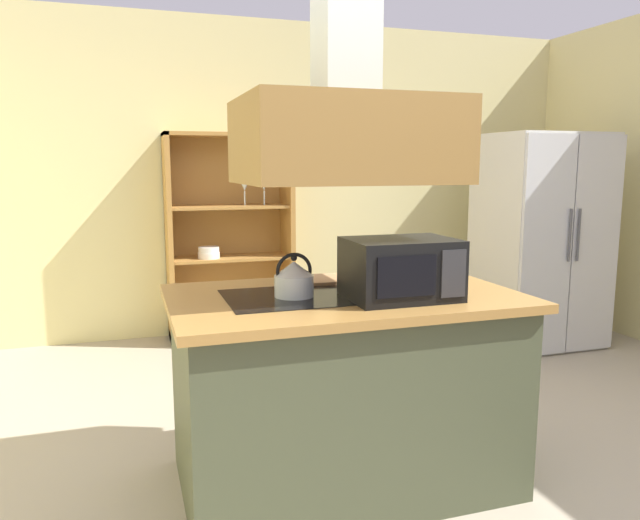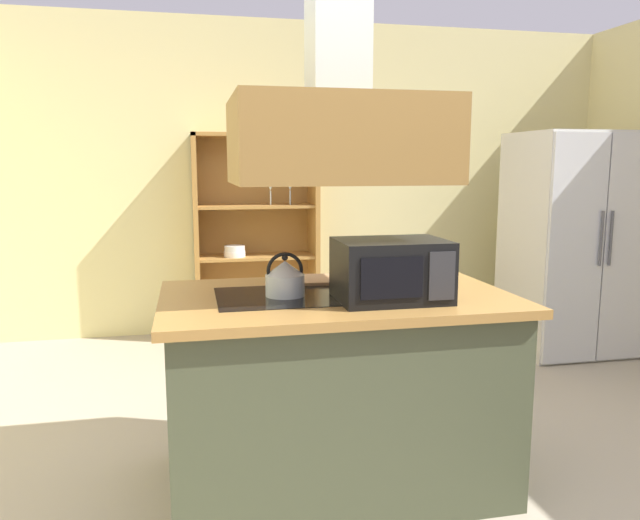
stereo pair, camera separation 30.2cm
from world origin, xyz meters
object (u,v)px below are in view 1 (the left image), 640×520
Objects in this scene: kettle at (294,279)px; microwave at (401,269)px; refrigerator at (540,240)px; cutting_board at (325,280)px; wine_glass_on_counter at (411,246)px; dish_cabinet at (229,249)px.

microwave reaches higher than kettle.
microwave is (-2.11, -1.79, 0.17)m from refrigerator.
cutting_board is at bearing 51.21° from kettle.
wine_glass_on_counter is at bearing 24.60° from kettle.
dish_cabinet is at bearing 157.72° from refrigerator.
wine_glass_on_counter is (0.48, 0.03, 0.14)m from cutting_board.
dish_cabinet is 2.61m from kettle.
refrigerator is at bearing 29.79° from cutting_board.
wine_glass_on_counter is (0.58, -2.27, 0.29)m from dish_cabinet.
kettle is at bearing 158.54° from microwave.
refrigerator is at bearing 35.26° from wine_glass_on_counter.
dish_cabinet reaches higher than kettle.
refrigerator is 3.74× the size of microwave.
wine_glass_on_counter is at bearing 3.87° from cutting_board.
microwave is 2.23× the size of wine_glass_on_counter.
cutting_board is at bearing 112.04° from microwave.
kettle is 0.57× the size of cutting_board.
refrigerator reaches higher than kettle.
dish_cabinet is (-2.40, 0.98, -0.10)m from refrigerator.
microwave reaches higher than wine_glass_on_counter.
kettle is at bearing -93.22° from dish_cabinet.
microwave is (0.28, -2.77, 0.27)m from dish_cabinet.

